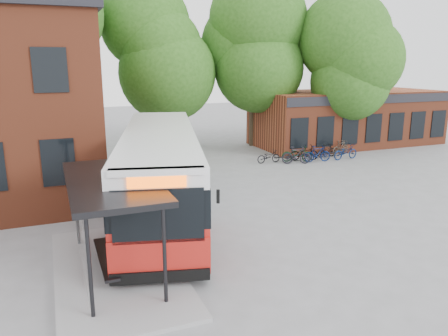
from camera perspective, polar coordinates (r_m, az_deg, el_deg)
name	(u,v)px	position (r m, az deg, el deg)	size (l,w,h in m)	color
ground	(241,238)	(15.72, 2.28, -9.09)	(100.00, 100.00, 0.00)	slate
shop_row	(347,118)	(34.59, 15.76, 6.36)	(14.00, 6.20, 4.00)	brown
bus_shelter	(114,226)	(13.14, -14.16, -7.37)	(3.60, 7.00, 2.90)	black
bike_rail	(310,157)	(28.39, 11.20, 1.41)	(5.20, 0.10, 0.38)	black
tree_0	(45,72)	(29.23, -22.37, 11.52)	(7.92, 7.92, 11.00)	#224C14
tree_1	(155,75)	(31.02, -9.05, 11.86)	(7.92, 7.92, 10.40)	#224C14
tree_2	(253,71)	(32.39, 3.80, 12.59)	(7.92, 7.92, 11.00)	#224C14
tree_3	(344,84)	(31.58, 15.36, 10.56)	(7.04, 7.04, 9.28)	#224C14
city_bus	(161,172)	(18.09, -8.29, -0.47)	(2.86, 13.43, 3.41)	#B11C15
bicycle_0	(269,156)	(27.15, 5.84, 1.51)	(0.54, 1.53, 0.81)	black
bicycle_1	(296,155)	(27.08, 9.44, 1.66)	(0.51, 1.80, 1.08)	black
bicycle_2	(297,154)	(27.69, 9.51, 1.83)	(0.66, 1.89, 0.99)	black
bicycle_3	(317,154)	(27.86, 12.11, 1.83)	(0.49, 1.73, 1.04)	#07153B
bicycle_4	(304,153)	(28.17, 10.44, 1.96)	(0.64, 1.84, 0.97)	black
bicycle_5	(327,151)	(29.44, 13.26, 2.24)	(0.41, 1.46, 0.88)	black
bicycle_6	(345,152)	(29.04, 15.58, 2.05)	(0.65, 1.87, 0.99)	#091C47
bicycle_7	(341,148)	(30.29, 14.98, 2.58)	(0.48, 1.69, 1.01)	#3D352C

